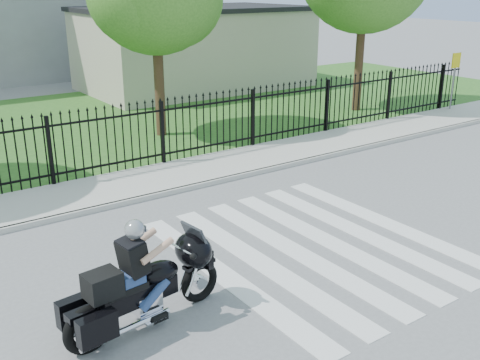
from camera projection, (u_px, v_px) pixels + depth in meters
ground at (312, 246)px, 10.67m from camera, size 120.00×120.00×0.00m
crosswalk at (312, 246)px, 10.67m from camera, size 5.00×5.50×0.01m
sidewalk at (182, 174)px, 14.51m from camera, size 40.00×2.00×0.12m
curb at (202, 185)px, 13.74m from camera, size 40.00×0.12×0.12m
grass_strip at (85, 123)px, 19.92m from camera, size 40.00×12.00×0.02m
iron_fence at (162, 134)px, 15.00m from camera, size 26.00×0.04×1.80m
building_low at (195, 50)px, 26.22m from camera, size 10.00×6.00×3.50m
building_low_roof at (194, 9)px, 25.61m from camera, size 10.20×6.20×0.20m
motorcycle_rider at (141, 283)px, 7.98m from camera, size 2.61×1.02×1.73m
traffic_sign at (455, 69)px, 21.16m from camera, size 0.46×0.07×2.13m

